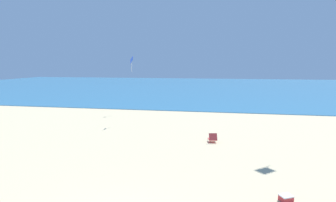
{
  "coord_description": "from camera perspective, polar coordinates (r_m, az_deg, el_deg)",
  "views": [
    {
      "loc": [
        2.67,
        -5.55,
        4.79
      ],
      "look_at": [
        0.0,
        8.97,
        2.74
      ],
      "focal_mm": 28.89,
      "sensor_mm": 36.0,
      "label": 1
    }
  ],
  "objects": [
    {
      "name": "beach_chair_near_camera",
      "position": [
        16.87,
        9.4,
        -7.72
      ],
      "size": [
        0.6,
        0.71,
        0.59
      ],
      "rotation": [
        0.0,
        0.0,
        1.76
      ],
      "color": "#D13D3D",
      "rests_on": "ground_plane"
    },
    {
      "name": "ocean_water",
      "position": [
        56.9,
        7.69,
        3.04
      ],
      "size": [
        120.0,
        60.0,
        0.05
      ],
      "primitive_type": "cube",
      "color": "teal",
      "rests_on": "ground_plane"
    },
    {
      "name": "kite_blue",
      "position": [
        22.34,
        -7.69,
        8.46
      ],
      "size": [
        0.28,
        0.63,
        1.27
      ],
      "rotation": [
        0.0,
        0.0,
        4.34
      ],
      "color": "blue"
    },
    {
      "name": "cooler_box",
      "position": [
        10.88,
        23.63,
        -18.26
      ],
      "size": [
        0.52,
        0.49,
        0.23
      ],
      "rotation": [
        0.0,
        0.0,
        3.62
      ],
      "color": "red",
      "rests_on": "ground_plane"
    },
    {
      "name": "ground_plane",
      "position": [
        16.49,
        0.65,
        -8.98
      ],
      "size": [
        120.0,
        120.0,
        0.0
      ],
      "primitive_type": "plane",
      "color": "#C6B58C"
    }
  ]
}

